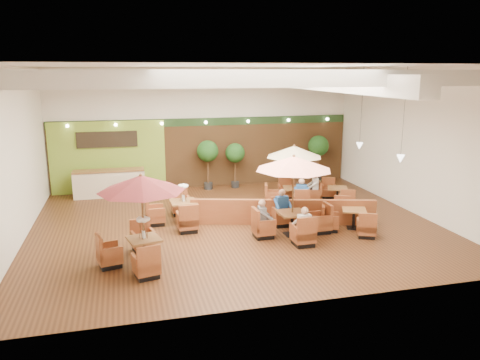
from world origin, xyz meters
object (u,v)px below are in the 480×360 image
object	(u,v)px
table_2	(294,164)
diner_2	(263,215)
topiary_0	(208,153)
diner_0	(304,222)
table_5	(337,196)
diner_4	(314,185)
table_1	(293,181)
topiary_1	(235,155)
topiary_2	(318,148)
service_counter	(109,183)
table_3	(176,211)
booth_divider	(283,212)
table_4	(347,220)
diner_3	(301,191)
table_0	(140,200)
diner_1	(282,204)

from	to	relation	value
table_2	diner_2	xyz separation A→B (m)	(-2.32, -3.48, -0.93)
topiary_0	diner_0	xyz separation A→B (m)	(1.59, -7.80, -0.93)
topiary_0	diner_2	xyz separation A→B (m)	(0.60, -6.81, -0.92)
table_5	diner_4	world-z (taller)	diner_4
table_1	topiary_1	size ratio (longest dim) A/B	1.30
topiary_2	diner_0	size ratio (longest dim) A/B	2.88
topiary_0	topiary_2	distance (m)	5.42
service_counter	table_5	size ratio (longest dim) A/B	1.22
diner_2	table_3	bearing A→B (deg)	-124.28
service_counter	booth_divider	distance (m)	8.16
table_1	table_4	bearing A→B (deg)	0.80
diner_4	diner_3	bearing A→B (deg)	152.47
diner_4	table_5	bearing A→B (deg)	-93.56
topiary_1	topiary_2	xyz separation A→B (m)	(4.14, 0.00, 0.17)
topiary_0	diner_4	world-z (taller)	topiary_0
service_counter	table_0	distance (m)	7.99
table_1	diner_0	bearing A→B (deg)	-91.66
topiary_2	diner_0	distance (m)	8.75
diner_1	table_1	bearing A→B (deg)	85.36
diner_4	topiary_2	bearing A→B (deg)	-8.20
diner_0	diner_2	distance (m)	1.41
table_1	table_3	world-z (taller)	table_1
table_0	diner_3	distance (m)	7.41
table_5	table_4	bearing A→B (deg)	-88.62
service_counter	topiary_2	bearing A→B (deg)	1.17
table_5	topiary_0	distance (m)	6.14
diner_2	diner_4	xyz separation A→B (m)	(3.23, 3.48, 0.01)
table_4	service_counter	bearing A→B (deg)	163.76
table_5	diner_3	world-z (taller)	diner_3
table_5	diner_2	bearing A→B (deg)	-121.59
table_2	table_4	distance (m)	3.72
table_1	topiary_1	bearing A→B (deg)	90.93
table_0	diner_4	bearing A→B (deg)	19.47
topiary_0	diner_4	xyz separation A→B (m)	(3.82, -3.33, -0.92)
booth_divider	topiary_2	size ratio (longest dim) A/B	2.83
table_1	diner_0	size ratio (longest dim) A/B	3.38
table_0	table_4	size ratio (longest dim) A/B	1.06
booth_divider	table_5	xyz separation A→B (m)	(3.06, 1.99, -0.12)
booth_divider	table_3	bearing A→B (deg)	179.37
table_2	topiary_2	size ratio (longest dim) A/B	1.09
diner_1	diner_4	bearing A→B (deg)	-136.62
service_counter	diner_1	size ratio (longest dim) A/B	3.53
topiary_2	diner_1	world-z (taller)	topiary_2
booth_divider	diner_2	distance (m)	1.59
table_5	diner_3	distance (m)	1.94
booth_divider	table_4	bearing A→B (deg)	-12.82
booth_divider	table_1	xyz separation A→B (m)	(-0.07, -1.13, 1.39)
diner_1	service_counter	bearing A→B (deg)	-47.80
service_counter	table_2	xyz separation A→B (m)	(7.31, -3.13, 1.12)
table_0	table_2	xyz separation A→B (m)	(6.27, 4.69, -0.17)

